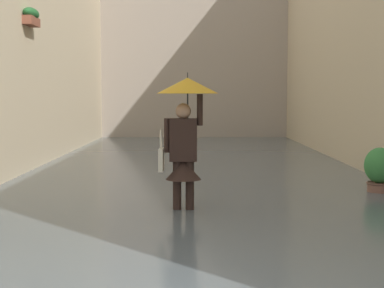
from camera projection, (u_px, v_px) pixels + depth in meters
ground_plane at (196, 173)px, 13.01m from camera, size 60.00×60.00×0.00m
flood_water at (196, 170)px, 13.01m from camera, size 7.89×24.82×0.11m
building_facade_far at (194, 29)px, 22.93m from camera, size 10.69×1.80×8.61m
person_wading at (185, 123)px, 8.15m from camera, size 0.87×0.87×2.04m
potted_plant_mid_left at (380, 171)px, 9.74m from camera, size 0.51×0.51×0.85m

